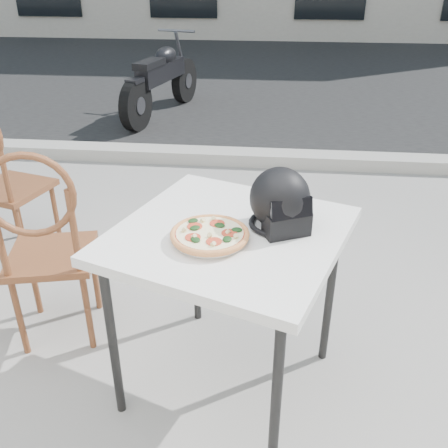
# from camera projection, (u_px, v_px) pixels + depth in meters

# --- Properties ---
(ground) EXTENTS (80.00, 80.00, 0.00)m
(ground) POSITION_uv_depth(u_px,v_px,m) (138.00, 393.00, 2.34)
(ground) COLOR gray
(ground) RESTS_ON ground
(street_asphalt) EXTENTS (30.00, 8.00, 0.00)m
(street_asphalt) POSITION_uv_depth(u_px,v_px,m) (243.00, 76.00, 8.46)
(street_asphalt) COLOR black
(street_asphalt) RESTS_ON ground
(curb) EXTENTS (30.00, 0.25, 0.12)m
(curb) POSITION_uv_depth(u_px,v_px,m) (215.00, 156.00, 4.94)
(curb) COLOR #9B9891
(curb) RESTS_ON ground
(cafe_table_main) EXTENTS (1.12, 1.12, 0.83)m
(cafe_table_main) POSITION_uv_depth(u_px,v_px,m) (229.00, 246.00, 2.05)
(cafe_table_main) COLOR silver
(cafe_table_main) RESTS_ON ground
(plate) EXTENTS (0.37, 0.37, 0.02)m
(plate) POSITION_uv_depth(u_px,v_px,m) (210.00, 239.00, 1.93)
(plate) COLOR white
(plate) RESTS_ON cafe_table_main
(pizza) EXTENTS (0.36, 0.36, 0.04)m
(pizza) POSITION_uv_depth(u_px,v_px,m) (210.00, 234.00, 1.92)
(pizza) COLOR #DC8F50
(pizza) RESTS_ON plate
(helmet) EXTENTS (0.33, 0.33, 0.25)m
(helmet) POSITION_uv_depth(u_px,v_px,m) (280.00, 202.00, 1.98)
(helmet) COLOR black
(helmet) RESTS_ON cafe_table_main
(cafe_chair_main) EXTENTS (0.50, 0.50, 1.09)m
(cafe_chair_main) POSITION_uv_depth(u_px,v_px,m) (44.00, 240.00, 2.39)
(cafe_chair_main) COLOR brown
(cafe_chair_main) RESTS_ON ground
(motorcycle) EXTENTS (0.66, 1.93, 0.98)m
(motorcycle) POSITION_uv_depth(u_px,v_px,m) (162.00, 81.00, 6.23)
(motorcycle) COLOR black
(motorcycle) RESTS_ON street_asphalt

